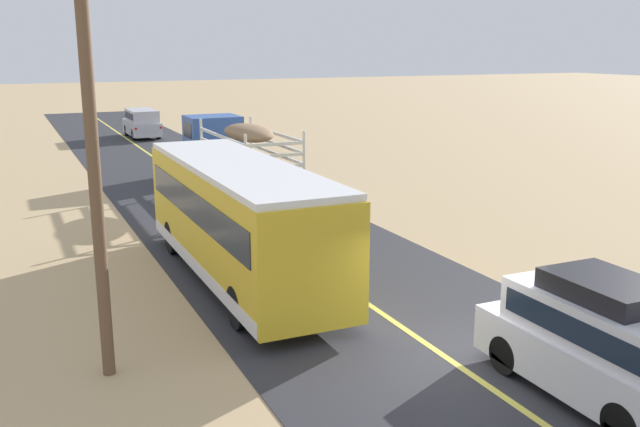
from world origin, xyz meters
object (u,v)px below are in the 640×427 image
Objects in this scene: bus at (239,218)px; suv_near at (602,340)px; power_pole_near at (91,132)px; livestock_truck at (226,144)px; car_far at (142,122)px.

suv_near is at bearing -67.54° from bus.
bus is 6.66m from power_pole_near.
livestock_truck is 18.45m from car_far.
power_pole_near is at bearing 148.94° from suv_near.
car_far is at bearing 78.33° from power_pole_near.
power_pole_near is at bearing -101.67° from car_far.
suv_near is 41.18m from car_far.
car_far is 0.52× the size of power_pole_near.
livestock_truck is at bearing -88.64° from car_far.
bus reaches higher than suv_near.
bus reaches higher than livestock_truck.
bus reaches higher than car_far.
power_pole_near is (-7.97, -18.02, 2.92)m from livestock_truck.
suv_near is 0.52× the size of power_pole_near.
suv_near is 9.81m from bus.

